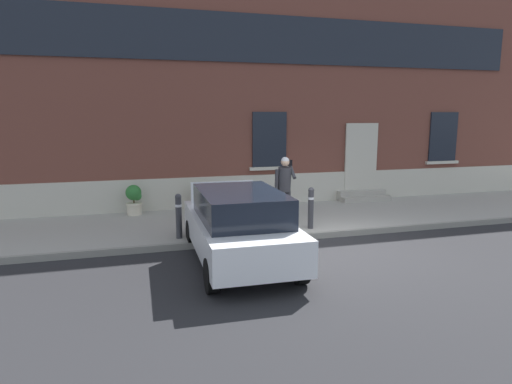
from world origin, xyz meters
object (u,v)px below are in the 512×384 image
Objects in this scene: person_on_phone at (284,186)px; planter_cream at (134,199)px; bollard_far_left at (179,214)px; bollard_near_person at (311,206)px; hatchback_car_white at (239,225)px; planter_terracotta at (200,196)px.

person_on_phone is 2.04× the size of planter_cream.
bollard_near_person is at bearing 0.00° from bollard_far_left.
planter_cream is (-3.76, 2.12, -0.55)m from person_on_phone.
bollard_far_left is 0.60× the size of person_on_phone.
bollard_near_person is at bearing -40.56° from person_on_phone.
person_on_phone is (1.78, 2.32, 0.36)m from hatchback_car_white.
planter_cream is at bearing 146.31° from bollard_near_person.
person_on_phone reaches higher than bollard_near_person.
planter_terracotta is (-2.37, 2.70, -0.11)m from bollard_near_person.
planter_terracotta is at bearing 131.25° from bollard_near_person.
person_on_phone is 4.35m from planter_cream.
planter_cream is (-4.22, 2.81, -0.11)m from bollard_near_person.
bollard_far_left is (-3.27, 0.00, 0.00)m from bollard_near_person.
planter_cream is at bearing 166.46° from person_on_phone.
bollard_far_left is 2.93m from person_on_phone.
hatchback_car_white is 3.92× the size of bollard_near_person.
hatchback_car_white is 4.87m from planter_cream.
planter_terracotta is (-0.13, 4.33, -0.18)m from hatchback_car_white.
person_on_phone is at bearing 13.87° from bollard_far_left.
hatchback_car_white reaches higher than planter_cream.
hatchback_car_white is at bearing -111.63° from person_on_phone.
planter_terracotta is at bearing -3.42° from planter_cream.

